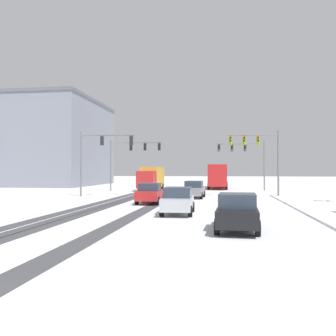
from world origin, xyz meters
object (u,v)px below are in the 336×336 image
(traffic_signal_far_left, at_px, (131,153))
(car_black_fourth, at_px, (237,212))
(car_grey_lead, at_px, (194,189))
(office_building_far_left_block, at_px, (16,143))
(traffic_signal_near_left, at_px, (99,150))
(traffic_signal_near_right, at_px, (258,149))
(bus_oncoming, at_px, (218,175))
(traffic_signal_far_right, at_px, (245,154))
(car_silver_third, at_px, (178,201))
(car_red_second, at_px, (150,193))
(box_truck_delivery, at_px, (151,178))

(traffic_signal_far_left, bearing_deg, car_black_fourth, -67.54)
(car_grey_lead, bearing_deg, car_black_fourth, -79.97)
(office_building_far_left_block, bearing_deg, traffic_signal_near_left, -46.55)
(traffic_signal_near_right, relative_size, bus_oncoming, 0.59)
(traffic_signal_far_left, xyz_separation_m, traffic_signal_far_right, (14.33, 3.76, -0.01))
(car_silver_third, bearing_deg, traffic_signal_far_left, 110.40)
(car_silver_third, bearing_deg, traffic_signal_near_left, 125.12)
(car_red_second, xyz_separation_m, bus_oncoming, (5.07, 24.95, 1.18))
(car_grey_lead, relative_size, office_building_far_left_block, 0.14)
(car_grey_lead, bearing_deg, office_building_far_left_block, 142.07)
(traffic_signal_near_right, relative_size, car_silver_third, 1.57)
(office_building_far_left_block, bearing_deg, traffic_signal_far_left, -32.07)
(car_black_fourth, distance_m, office_building_far_left_block, 58.49)
(traffic_signal_near_left, bearing_deg, bus_oncoming, 57.37)
(traffic_signal_near_left, bearing_deg, traffic_signal_far_right, 42.19)
(traffic_signal_far_right, bearing_deg, car_grey_lead, -111.17)
(car_black_fourth, relative_size, bus_oncoming, 0.38)
(traffic_signal_far_left, relative_size, car_red_second, 1.61)
(bus_oncoming, height_order, box_truck_delivery, bus_oncoming)
(traffic_signal_near_left, height_order, office_building_far_left_block, office_building_far_left_block)
(car_black_fourth, bearing_deg, bus_oncoming, 91.84)
(traffic_signal_far_left, height_order, bus_oncoming, traffic_signal_far_left)
(traffic_signal_near_left, height_order, car_silver_third, traffic_signal_near_left)
(car_grey_lead, distance_m, bus_oncoming, 18.96)
(traffic_signal_near_right, bearing_deg, car_grey_lead, -158.15)
(car_grey_lead, height_order, car_black_fourth, same)
(traffic_signal_near_right, bearing_deg, box_truck_delivery, 141.84)
(box_truck_delivery, bearing_deg, bus_oncoming, 37.03)
(traffic_signal_far_left, height_order, car_grey_lead, traffic_signal_far_left)
(car_grey_lead, bearing_deg, traffic_signal_near_right, 21.85)
(car_silver_third, height_order, bus_oncoming, bus_oncoming)
(box_truck_delivery, bearing_deg, traffic_signal_near_right, -38.16)
(office_building_far_left_block, bearing_deg, car_silver_third, -49.20)
(bus_oncoming, relative_size, office_building_far_left_block, 0.36)
(traffic_signal_near_right, xyz_separation_m, traffic_signal_far_right, (-0.53, 11.96, 0.04))
(car_grey_lead, relative_size, box_truck_delivery, 0.56)
(car_black_fourth, relative_size, office_building_far_left_block, 0.14)
(traffic_signal_far_left, bearing_deg, traffic_signal_near_right, -28.89)
(traffic_signal_far_right, relative_size, bus_oncoming, 0.59)
(traffic_signal_near_right, xyz_separation_m, box_truck_delivery, (-12.61, 9.91, -3.12))
(car_black_fourth, height_order, office_building_far_left_block, office_building_far_left_block)
(traffic_signal_near_right, xyz_separation_m, car_red_second, (-9.13, -8.59, -3.94))
(traffic_signal_near_left, xyz_separation_m, traffic_signal_far_right, (15.12, 13.70, 0.18))
(car_silver_third, bearing_deg, box_truck_delivery, 104.43)
(traffic_signal_near_right, xyz_separation_m, car_black_fourth, (-2.87, -20.81, -3.94))
(traffic_signal_near_left, relative_size, car_silver_third, 1.57)
(car_grey_lead, bearing_deg, traffic_signal_near_left, 175.73)
(traffic_signal_far_right, bearing_deg, car_silver_third, -101.61)
(car_grey_lead, relative_size, car_red_second, 1.01)
(traffic_signal_near_left, xyz_separation_m, car_silver_third, (9.52, -13.54, -3.80))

